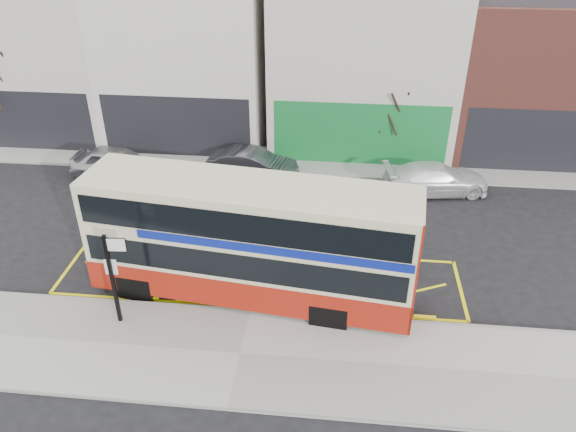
# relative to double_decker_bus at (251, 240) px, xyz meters

# --- Properties ---
(ground) EXTENTS (120.00, 120.00, 0.00)m
(ground) POSITION_rel_double_decker_bus_xyz_m (0.07, -0.60, -2.22)
(ground) COLOR black
(ground) RESTS_ON ground
(pavement) EXTENTS (40.00, 4.00, 0.15)m
(pavement) POSITION_rel_double_decker_bus_xyz_m (0.07, -2.90, -2.15)
(pavement) COLOR #A6A39E
(pavement) RESTS_ON ground
(kerb) EXTENTS (40.00, 0.15, 0.15)m
(kerb) POSITION_rel_double_decker_bus_xyz_m (0.07, -0.97, -2.15)
(kerb) COLOR gray
(kerb) RESTS_ON ground
(far_pavement) EXTENTS (50.00, 3.00, 0.15)m
(far_pavement) POSITION_rel_double_decker_bus_xyz_m (0.07, 10.40, -2.15)
(far_pavement) COLOR #A6A39E
(far_pavement) RESTS_ON ground
(road_markings) EXTENTS (14.00, 3.40, 0.01)m
(road_markings) POSITION_rel_double_decker_bus_xyz_m (0.07, 1.00, -2.22)
(road_markings) COLOR #FFF40D
(road_markings) RESTS_ON ground
(terrace_far_left) EXTENTS (8.00, 8.01, 10.80)m
(terrace_far_left) POSITION_rel_double_decker_bus_xyz_m (-13.44, 14.39, 2.60)
(terrace_far_left) COLOR beige
(terrace_far_left) RESTS_ON ground
(terrace_left) EXTENTS (8.00, 8.01, 11.80)m
(terrace_left) POSITION_rel_double_decker_bus_xyz_m (-5.44, 14.39, 3.10)
(terrace_left) COLOR beige
(terrace_left) RESTS_ON ground
(terrace_green_shop) EXTENTS (9.00, 8.01, 11.30)m
(terrace_green_shop) POSITION_rel_double_decker_bus_xyz_m (3.56, 14.39, 2.85)
(terrace_green_shop) COLOR beige
(terrace_green_shop) RESTS_ON ground
(terrace_right) EXTENTS (9.00, 8.01, 10.30)m
(terrace_right) POSITION_rel_double_decker_bus_xyz_m (12.56, 14.39, 2.35)
(terrace_right) COLOR brown
(terrace_right) RESTS_ON ground
(double_decker_bus) EXTENTS (10.79, 3.70, 4.22)m
(double_decker_bus) POSITION_rel_double_decker_bus_xyz_m (0.00, 0.00, 0.00)
(double_decker_bus) COLOR beige
(double_decker_bus) RESTS_ON ground
(bus_stop_post) EXTENTS (0.80, 0.15, 3.21)m
(bus_stop_post) POSITION_rel_double_decker_bus_xyz_m (-3.90, -1.86, -0.16)
(bus_stop_post) COLOR black
(bus_stop_post) RESTS_ON pavement
(car_silver) EXTENTS (4.53, 2.17, 1.49)m
(car_silver) POSITION_rel_double_decker_bus_xyz_m (-7.62, 7.98, -1.47)
(car_silver) COLOR #ADACB1
(car_silver) RESTS_ON ground
(car_grey) EXTENTS (4.30, 1.95, 1.37)m
(car_grey) POSITION_rel_double_decker_bus_xyz_m (-1.38, 8.65, -1.54)
(car_grey) COLOR #414249
(car_grey) RESTS_ON ground
(car_white) EXTENTS (4.93, 2.69, 1.35)m
(car_white) POSITION_rel_double_decker_bus_xyz_m (6.98, 8.05, -1.54)
(car_white) COLOR white
(car_white) RESTS_ON ground
(street_tree_right) EXTENTS (2.26, 2.26, 4.88)m
(street_tree_right) POSITION_rel_double_decker_bus_xyz_m (5.06, 10.96, 1.10)
(street_tree_right) COLOR #321D16
(street_tree_right) RESTS_ON ground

